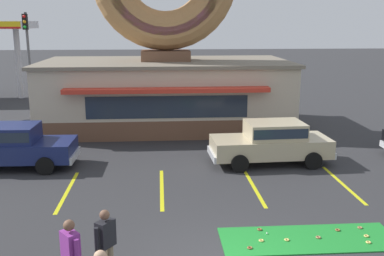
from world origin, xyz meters
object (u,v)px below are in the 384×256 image
object	(u,v)px
car_champagne	(272,141)
pedestrian_hooded_kid	(106,242)
trash_bin	(28,131)
traffic_light_pole	(28,49)
golf_ball	(267,233)
car_navy	(11,145)
pedestrian_blue_sweater_man	(71,256)

from	to	relation	value
car_champagne	pedestrian_hooded_kid	xyz separation A→B (m)	(-5.34, -7.59, -0.01)
pedestrian_hooded_kid	trash_bin	distance (m)	12.35
traffic_light_pole	car_champagne	bearing A→B (deg)	-43.71
golf_ball	car_champagne	xyz separation A→B (m)	(1.55, 5.85, 0.82)
golf_ball	car_champagne	size ratio (longest dim) A/B	0.01
trash_bin	golf_ball	bearing A→B (deg)	-48.56
golf_ball	car_navy	xyz separation A→B (m)	(-8.10, 6.04, 0.82)
golf_ball	pedestrian_hooded_kid	world-z (taller)	pedestrian_hooded_kid
golf_ball	traffic_light_pole	xyz separation A→B (m)	(-10.37, 17.24, 3.66)
car_navy	pedestrian_blue_sweater_man	size ratio (longest dim) A/B	2.80
golf_ball	car_navy	bearing A→B (deg)	143.31
trash_bin	traffic_light_pole	distance (m)	8.44
pedestrian_blue_sweater_man	car_navy	bearing A→B (deg)	113.97
car_navy	trash_bin	xyz separation A→B (m)	(-0.43, 3.63, -0.37)
pedestrian_blue_sweater_man	traffic_light_pole	size ratio (longest dim) A/B	0.28
pedestrian_blue_sweater_man	pedestrian_hooded_kid	distance (m)	0.84
golf_ball	trash_bin	size ratio (longest dim) A/B	0.04
car_champagne	pedestrian_blue_sweater_man	world-z (taller)	pedestrian_blue_sweater_man
car_champagne	trash_bin	distance (m)	10.78
car_champagne	trash_bin	xyz separation A→B (m)	(-10.08, 3.81, -0.37)
pedestrian_hooded_kid	trash_bin	world-z (taller)	pedestrian_hooded_kid
car_navy	pedestrian_hooded_kid	xyz separation A→B (m)	(4.31, -7.77, -0.01)
trash_bin	traffic_light_pole	xyz separation A→B (m)	(-1.84, 7.58, 3.21)
trash_bin	pedestrian_hooded_kid	bearing A→B (deg)	-67.43
golf_ball	pedestrian_hooded_kid	bearing A→B (deg)	-155.44
golf_ball	traffic_light_pole	bearing A→B (deg)	121.02
pedestrian_hooded_kid	traffic_light_pole	bearing A→B (deg)	109.11
car_navy	pedestrian_hooded_kid	distance (m)	8.89
pedestrian_blue_sweater_man	trash_bin	xyz separation A→B (m)	(-4.15, 11.99, -0.41)
car_champagne	traffic_light_pole	bearing A→B (deg)	136.29
pedestrian_blue_sweater_man	golf_ball	bearing A→B (deg)	28.00
pedestrian_blue_sweater_man	traffic_light_pole	distance (m)	20.66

